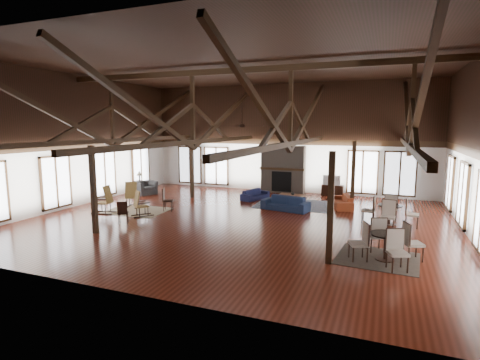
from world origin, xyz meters
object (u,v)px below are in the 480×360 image
at_px(tv_console, 332,190).
at_px(sofa_navy_front, 285,203).
at_px(sofa_navy_left, 255,194).
at_px(armchair, 145,188).
at_px(coffee_table, 292,196).
at_px(sofa_orange, 342,201).
at_px(cafe_table_far, 390,211).
at_px(cafe_table_near, 386,242).

bearing_deg(tv_console, sofa_navy_front, -108.24).
relative_size(sofa_navy_left, armchair, 1.54).
bearing_deg(coffee_table, sofa_navy_left, 167.14).
height_order(sofa_orange, coffee_table, sofa_orange).
distance_m(armchair, tv_console, 10.12).
bearing_deg(coffee_table, armchair, -175.07).
xyz_separation_m(cafe_table_far, tv_console, (-2.82, 5.38, -0.25)).
bearing_deg(sofa_navy_left, cafe_table_near, -119.92).
bearing_deg(coffee_table, tv_console, 67.35).
relative_size(sofa_navy_front, cafe_table_near, 1.02).
bearing_deg(sofa_navy_left, cafe_table_far, -96.21).
distance_m(sofa_navy_front, armchair, 8.14).
height_order(cafe_table_near, cafe_table_far, cafe_table_far).
bearing_deg(armchair, cafe_table_far, -75.29).
distance_m(sofa_orange, cafe_table_far, 3.21).
relative_size(coffee_table, cafe_table_far, 0.61).
bearing_deg(tv_console, sofa_orange, -73.87).
bearing_deg(cafe_table_near, sofa_navy_front, 129.60).
distance_m(sofa_orange, cafe_table_near, 6.82).
bearing_deg(sofa_orange, cafe_table_near, 1.53).
distance_m(armchair, cafe_table_far, 12.51).
xyz_separation_m(sofa_navy_front, armchair, (-8.08, 0.99, 0.05)).
distance_m(sofa_navy_front, tv_console, 4.63).
bearing_deg(cafe_table_near, cafe_table_far, 88.40).
relative_size(cafe_table_near, tv_console, 1.83).
relative_size(sofa_navy_front, tv_console, 1.86).
xyz_separation_m(sofa_navy_left, coffee_table, (2.04, -0.57, 0.17)).
distance_m(coffee_table, tv_console, 3.43).
xyz_separation_m(armchair, tv_console, (9.53, 3.41, -0.07)).
bearing_deg(cafe_table_near, armchair, 153.82).
distance_m(sofa_navy_front, coffee_table, 1.31).
height_order(sofa_navy_front, cafe_table_near, cafe_table_near).
height_order(sofa_navy_left, cafe_table_far, cafe_table_far).
bearing_deg(cafe_table_near, tv_console, 106.03).
height_order(sofa_orange, tv_console, tv_console).
bearing_deg(sofa_orange, coffee_table, -98.80).
bearing_deg(tv_console, cafe_table_far, -62.32).
distance_m(sofa_orange, coffee_table, 2.31).
xyz_separation_m(sofa_orange, tv_console, (-0.83, 2.87, 0.00)).
bearing_deg(coffee_table, cafe_table_near, -53.84).
relative_size(sofa_navy_front, armchair, 1.92).
distance_m(coffee_table, armchair, 8.07).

